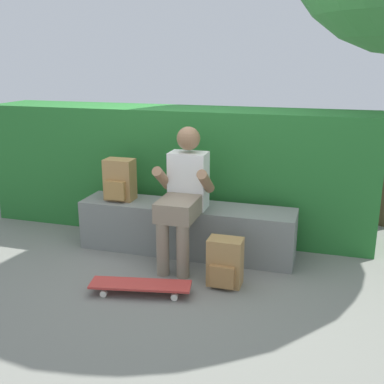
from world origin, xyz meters
name	(u,v)px	position (x,y,z in m)	size (l,w,h in m)	color
ground_plane	(178,263)	(0.00, 0.00, 0.00)	(24.00, 24.00, 0.00)	slate
bench_main	(186,229)	(0.00, 0.27, 0.24)	(2.05, 0.43, 0.47)	slate
person_skater	(184,192)	(0.04, 0.05, 0.67)	(0.49, 0.62, 1.22)	white
skateboard_near_person	(140,285)	(-0.10, -0.64, 0.07)	(0.82, 0.35, 0.09)	#BC3833
backpack_on_bench	(120,180)	(-0.67, 0.26, 0.67)	(0.28, 0.23, 0.40)	#A37A47
backpack_on_ground	(225,263)	(0.50, -0.29, 0.19)	(0.28, 0.23, 0.40)	#A37A47
hedge_row	(176,169)	(-0.32, 0.92, 0.65)	(4.10, 0.67, 1.31)	#24682A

